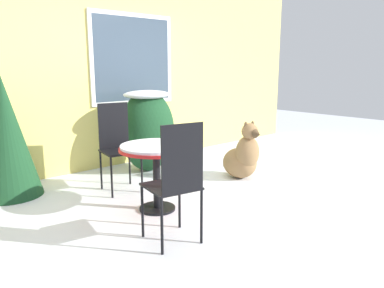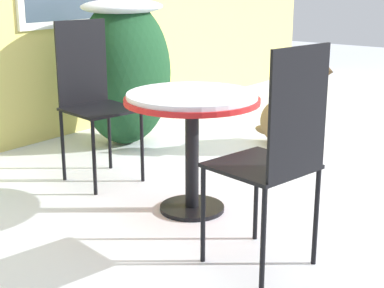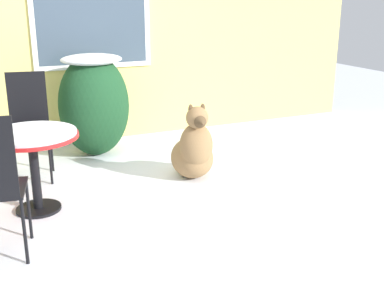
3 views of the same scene
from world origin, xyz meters
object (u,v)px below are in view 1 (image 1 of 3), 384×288
patio_table (156,156)px  dog (243,157)px  patio_chair_far_side (176,179)px  patio_chair_near_table (117,143)px

patio_table → dog: size_ratio=0.97×
patio_table → patio_chair_far_side: patio_chair_far_side is taller
patio_chair_near_table → dog: bearing=-16.5°
patio_chair_near_table → dog: (1.49, -0.75, -0.29)m
patio_chair_near_table → patio_chair_far_side: size_ratio=1.00×
patio_table → patio_chair_near_table: bearing=85.9°
patio_table → dog: (1.55, 0.13, -0.29)m
patio_chair_near_table → dog: patio_chair_near_table is taller
patio_table → patio_chair_near_table: size_ratio=0.73×
dog → patio_chair_far_side: bearing=-146.4°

